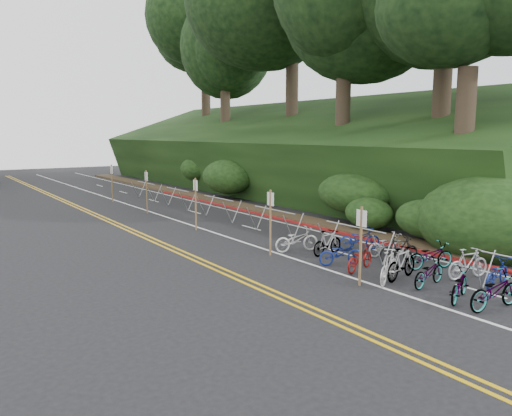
{
  "coord_description": "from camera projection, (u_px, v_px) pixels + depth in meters",
  "views": [
    {
      "loc": [
        -10.26,
        -9.87,
        4.57
      ],
      "look_at": [
        2.08,
        8.11,
        1.3
      ],
      "focal_mm": 35.0,
      "sensor_mm": 36.0,
      "label": 1
    }
  ],
  "objects": [
    {
      "name": "signpost_near",
      "position": [
        361.0,
        241.0,
        14.93
      ],
      "size": [
        0.08,
        0.4,
        2.42
      ],
      "color": "brown",
      "rests_on": "ground"
    },
    {
      "name": "tree_cluster",
      "position": [
        235.0,
        21.0,
        36.03
      ],
      "size": [
        33.48,
        54.9,
        20.24
      ],
      "color": "#2D2319",
      "rests_on": "ground"
    },
    {
      "name": "bike_valet",
      "position": [
        404.0,
        259.0,
        16.49
      ],
      "size": [
        3.36,
        9.89,
        1.04
      ],
      "color": "slate",
      "rests_on": "ground"
    },
    {
      "name": "road_markings",
      "position": [
        206.0,
        233.0,
        23.05
      ],
      "size": [
        7.47,
        80.0,
        0.01
      ],
      "color": "gold",
      "rests_on": "ground"
    },
    {
      "name": "embankment",
      "position": [
        294.0,
        161.0,
        36.86
      ],
      "size": [
        14.3,
        48.14,
        9.11
      ],
      "color": "black",
      "rests_on": "ground"
    },
    {
      "name": "bike_front",
      "position": [
        389.0,
        266.0,
        15.32
      ],
      "size": [
        1.2,
        1.78,
        1.04
      ],
      "primitive_type": "imported",
      "rotation": [
        0.0,
        0.0,
        2.02
      ],
      "color": "beige",
      "rests_on": "ground"
    },
    {
      "name": "ground",
      "position": [
        355.0,
        292.0,
        14.47
      ],
      "size": [
        120.0,
        120.0,
        0.0
      ],
      "primitive_type": "plane",
      "color": "black",
      "rests_on": "ground"
    },
    {
      "name": "bike_racks_rest",
      "position": [
        218.0,
        204.0,
        26.62
      ],
      "size": [
        1.14,
        23.0,
        1.17
      ],
      "color": "#939599",
      "rests_on": "ground"
    },
    {
      "name": "signposts_rest",
      "position": [
        169.0,
        194.0,
        26.01
      ],
      "size": [
        0.08,
        18.4,
        2.5
      ],
      "color": "brown",
      "rests_on": "ground"
    },
    {
      "name": "red_curb",
      "position": [
        270.0,
        216.0,
        27.43
      ],
      "size": [
        0.25,
        28.0,
        0.1
      ],
      "primitive_type": "cube",
      "color": "maroon",
      "rests_on": "ground"
    }
  ]
}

